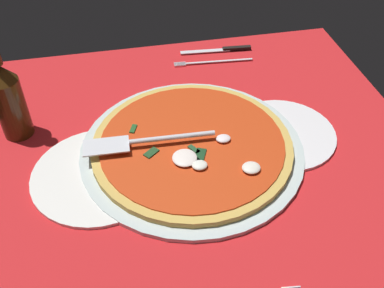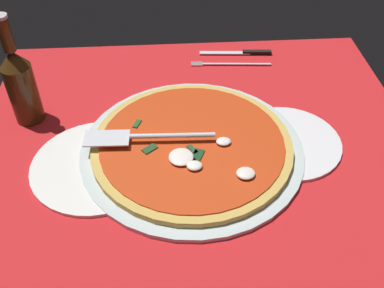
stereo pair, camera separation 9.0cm
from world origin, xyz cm
name	(u,v)px [view 1 (the left image)]	position (x,y,z in cm)	size (l,w,h in cm)	color
ground_plane	(202,163)	(0.00, 0.00, -0.40)	(92.37, 92.37, 0.80)	red
checker_pattern	(202,162)	(0.00, 0.00, 0.05)	(92.37, 92.37, 0.10)	silver
pizza_pan	(192,150)	(-1.46, 3.08, 0.74)	(45.22, 45.22, 1.27)	silver
dinner_plate_left	(99,176)	(-20.47, -0.28, 0.60)	(25.81, 25.81, 1.00)	white
dinner_plate_right	(282,134)	(18.28, 4.18, 0.60)	(22.64, 22.64, 1.00)	white
pizza	(192,145)	(-1.43, 2.96, 2.19)	(40.54, 40.54, 2.69)	gold
pizza_server	(144,141)	(-10.89, 3.65, 4.41)	(26.08, 5.06, 1.00)	silver
place_setting_far	(218,57)	(12.59, 37.17, 0.46)	(21.71, 13.27, 1.40)	silver
beer_bottle	(8,98)	(-36.35, 16.18, 9.60)	(6.18, 6.18, 24.86)	#40270D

